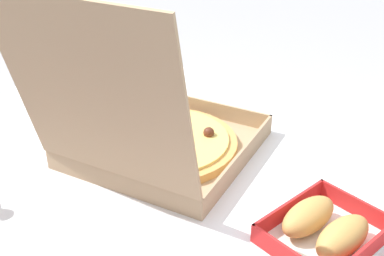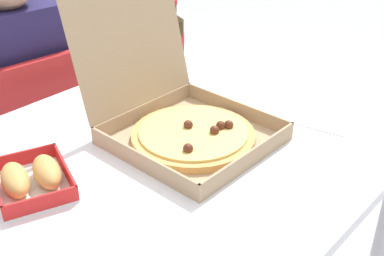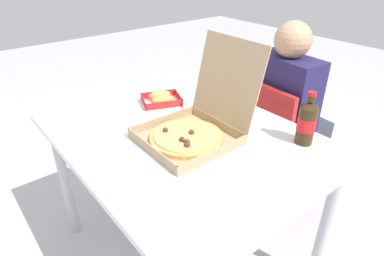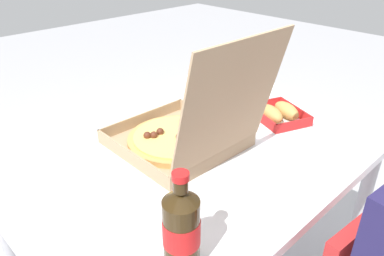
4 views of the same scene
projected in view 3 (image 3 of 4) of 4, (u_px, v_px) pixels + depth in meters
The scene contains 8 objects.
ground_plane at pixel (184, 253), 1.77m from camera, with size 10.00×10.00×0.00m, color #B2B2B7.
dining_table at pixel (182, 149), 1.44m from camera, with size 1.21×0.92×0.76m.
chair at pixel (278, 138), 1.91m from camera, with size 0.44×0.44×0.83m.
diner_person at pixel (290, 104), 1.84m from camera, with size 0.38×0.43×1.15m.
pizza_box_open at pixel (194, 127), 1.34m from camera, with size 0.36×0.44×0.39m.
bread_side_box at pixel (161, 99), 1.66m from camera, with size 0.21×0.23×0.06m.
cola_bottle at pixel (307, 122), 1.29m from camera, with size 0.07×0.07×0.22m.
paper_menu at pixel (212, 206), 1.01m from camera, with size 0.21×0.15×0.00m, color white.
Camera 3 is at (0.97, -0.73, 1.46)m, focal length 30.31 mm.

